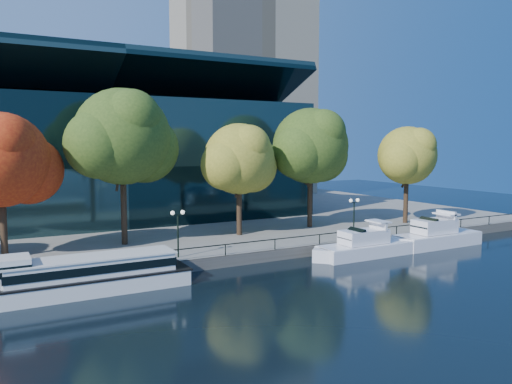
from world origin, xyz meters
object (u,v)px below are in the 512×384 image
tree_4 (312,148)px  lamp_1 (178,223)px  tour_boat (79,275)px  tree_3 (241,161)px  tree_2 (124,139)px  cruiser_near (364,246)px  tree_5 (408,157)px  lamp_2 (354,209)px  cruiser_far (434,236)px  tree_1 (3,162)px

tree_4 → lamp_1: size_ratio=3.40×
tour_boat → tree_3: 22.12m
tree_2 → tree_4: 21.38m
cruiser_near → tree_5: (13.97, 8.40, 8.04)m
tour_boat → tree_4: size_ratio=1.20×
cruiser_near → tree_5: bearing=31.0°
lamp_1 → lamp_2: bearing=0.0°
tree_3 → lamp_1: bearing=-144.0°
tour_boat → cruiser_far: 35.08m
tree_4 → tree_5: (12.06, -3.01, -1.13)m
tree_1 → tree_3: 22.29m
tree_3 → tree_4: tree_4 is taller
tree_3 → lamp_1: size_ratio=2.92×
cruiser_far → lamp_2: 8.84m
cruiser_far → tree_1: (-39.26, 10.62, 7.99)m
cruiser_near → tree_1: 32.70m
tree_3 → tree_2: bearing=176.1°
tree_1 → tree_3: (22.29, 0.25, -0.26)m
cruiser_far → lamp_2: bearing=151.6°
cruiser_far → tree_5: tree_5 is taller
tree_2 → tree_3: size_ratio=1.26×
tree_1 → tree_2: 10.62m
tour_boat → lamp_1: (8.63, 3.35, 2.65)m
tree_5 → lamp_1: (-31.00, -4.39, -5.09)m
cruiser_near → lamp_1: (-17.02, 4.01, 2.95)m
cruiser_near → lamp_2: 5.39m
tour_boat → tree_2: 15.99m
tour_boat → lamp_2: 28.03m
cruiser_near → tree_3: (-7.55, 10.89, 7.86)m
tree_2 → lamp_2: bearing=-19.7°
tree_3 → tree_4: 9.56m
tree_3 → tree_5: size_ratio=1.00×
cruiser_far → tree_4: (-7.51, 11.38, 9.04)m
tree_4 → tree_1: bearing=-178.6°
cruiser_far → lamp_1: lamp_1 is taller
tour_boat → tree_5: bearing=11.0°
cruiser_far → tree_5: bearing=61.5°
tree_2 → lamp_1: size_ratio=3.68×
tree_5 → tree_4: bearing=166.0°
tour_boat → tree_3: tree_3 is taller
tree_1 → cruiser_near: bearing=-19.6°
tour_boat → tree_1: (-4.19, 9.97, 7.83)m
tree_2 → lamp_2: 23.93m
tree_2 → tree_3: 12.14m
cruiser_far → tree_1: tree_1 is taller
tree_2 → tree_4: (21.36, -0.29, -0.90)m
tour_boat → cruiser_near: (25.65, -0.66, -0.30)m
tree_4 → tree_3: bearing=-176.9°
tree_1 → tree_4: 31.77m
lamp_2 → tree_5: bearing=20.2°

